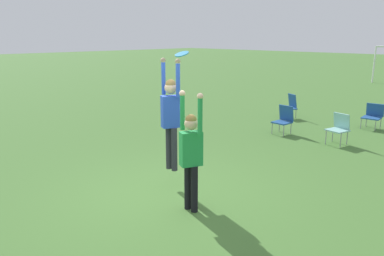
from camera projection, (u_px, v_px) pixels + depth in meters
ground_plane at (168, 193)px, 7.28m from camera, size 120.00×120.00×0.00m
person_jumping at (171, 112)px, 7.27m from camera, size 0.52×0.42×2.21m
person_defending at (191, 150)px, 6.32m from camera, size 0.52×0.42×2.10m
frisbee at (182, 54)px, 6.45m from camera, size 0.25×0.24×0.10m
camping_chair_1 at (373, 115)px, 12.27m from camera, size 0.59×0.63×0.81m
camping_chair_2 at (291, 105)px, 13.78m from camera, size 0.59×0.65×0.89m
camping_chair_3 at (284, 118)px, 11.61m from camera, size 0.51×0.55×0.88m
camping_chair_4 at (339, 126)px, 10.47m from camera, size 0.59×0.64×0.86m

